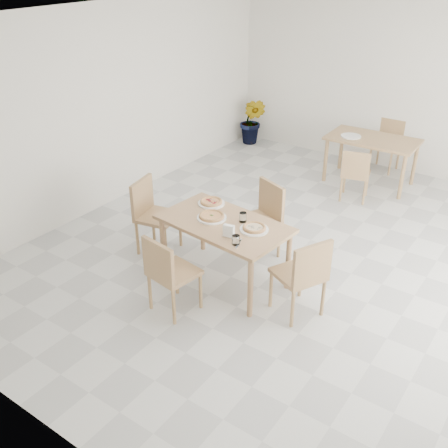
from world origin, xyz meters
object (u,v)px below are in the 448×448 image
Objects in this scene: tumbler_a at (243,217)px; potted_plant at (252,121)px; pizza_margherita at (212,216)px; chair_back_s at (356,172)px; second_table at (372,144)px; pizza_mushroom at (254,227)px; napkin_holder at (229,231)px; chair_west at (151,210)px; plate_margherita at (212,218)px; tumbler_b at (236,240)px; plate_mushroom at (254,229)px; chair_south at (168,271)px; chair_north at (263,214)px; chair_east at (304,273)px; plate_pepperoni at (211,203)px; pizza_pepperoni at (211,201)px; main_table at (224,229)px; plate_empty at (351,136)px; chair_back_n at (388,141)px.

potted_plant is (-2.39, 3.98, -0.36)m from tumbler_a.
chair_back_s is at bearing 79.17° from pizza_margherita.
pizza_mushroom is at bearing -90.60° from second_table.
napkin_holder is at bearing -92.71° from second_table.
chair_west is 2.82× the size of plate_margherita.
pizza_margherita is 0.62m from tumbler_b.
napkin_holder is at bearing -116.27° from plate_mushroom.
chair_west is at bearing -32.45° from chair_south.
tumbler_b reaches higher than plate_mushroom.
pizza_margherita is 0.46m from napkin_holder.
chair_north is 0.83m from pizza_mushroom.
chair_north is 1.30m from chair_east.
pizza_mushroom reaches higher than plate_pepperoni.
tumbler_b is (0.76, -0.61, 0.02)m from pizza_pepperoni.
plate_mushroom is at bearing -18.14° from pizza_pepperoni.
plate_pepperoni is (-0.26, 1.11, 0.24)m from chair_south.
chair_south reaches higher than tumbler_a.
pizza_pepperoni is at bearing 149.25° from main_table.
chair_north is 2.73m from plate_empty.
pizza_margherita is 1.17× the size of pizza_mushroom.
chair_south is 8.25× the size of tumbler_a.
chair_east is (1.16, 0.74, 0.01)m from chair_south.
pizza_mushroom is at bearing 0.00° from plate_mushroom.
pizza_mushroom is 0.32× the size of potted_plant.
tumbler_a is (0.54, -0.15, 0.04)m from plate_pepperoni.
napkin_holder is at bearing -53.26° from chair_east.
main_table is 1.62× the size of chair_west.
pizza_margherita is at bearing 139.79° from napkin_holder.
chair_south is 1.10× the size of chair_back_s.
plate_pepperoni is (-0.38, 0.28, 0.10)m from main_table.
tumbler_a is 4.24m from chair_back_n.
chair_back_n is 0.95× the size of potted_plant.
pizza_margherita and pizza_pepperoni have the same top height.
second_table is at bearing -143.22° from chair_east.
second_table is (0.15, 3.48, -0.15)m from tumbler_a.
plate_margherita is 0.35m from tumbler_a.
main_table is 5.40× the size of pizza_pepperoni.
napkin_holder reaches higher than main_table.
napkin_holder reaches higher than tumbler_b.
pizza_mushroom is at bearing -18.14° from pizza_pepperoni.
napkin_holder reaches higher than plate_mushroom.
second_table is 1.65× the size of chair_back_n.
chair_west reaches higher than potted_plant.
plate_mushroom is 0.38× the size of chair_back_s.
main_table and second_table have the same top height.
pizza_mushroom is 2.64× the size of tumbler_a.
napkin_holder reaches higher than chair_back_s.
chair_north is 3.27× the size of pizza_mushroom.
second_table is at bearing 87.55° from tumbler_a.
chair_back_s is at bearing -141.66° from chair_east.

